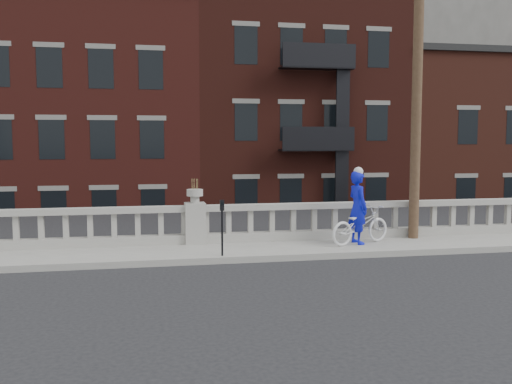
{
  "coord_description": "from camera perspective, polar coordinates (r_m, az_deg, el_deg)",
  "views": [
    {
      "loc": [
        -1.3,
        -11.35,
        2.96
      ],
      "look_at": [
        1.53,
        3.2,
        1.59
      ],
      "focal_mm": 40.0,
      "sensor_mm": 36.0,
      "label": 1
    }
  ],
  "objects": [
    {
      "name": "ground",
      "position": [
        11.81,
        -4.4,
        -9.25
      ],
      "size": [
        120.0,
        120.0,
        0.0
      ],
      "primitive_type": "plane",
      "color": "black",
      "rests_on": "ground"
    },
    {
      "name": "sidewalk",
      "position": [
        14.7,
        -5.76,
        -6.06
      ],
      "size": [
        32.0,
        2.2,
        0.15
      ],
      "primitive_type": "cube",
      "color": "gray",
      "rests_on": "ground"
    },
    {
      "name": "balustrade",
      "position": [
        15.53,
        -6.11,
        -3.33
      ],
      "size": [
        28.0,
        0.34,
        1.03
      ],
      "color": "gray",
      "rests_on": "sidewalk"
    },
    {
      "name": "planter_pedestal",
      "position": [
        15.51,
        -6.11,
        -2.64
      ],
      "size": [
        0.55,
        0.55,
        1.76
      ],
      "color": "gray",
      "rests_on": "sidewalk"
    },
    {
      "name": "lower_level",
      "position": [
        34.45,
        -7.95,
        4.68
      ],
      "size": [
        80.0,
        44.0,
        20.8
      ],
      "color": "#605E59",
      "rests_on": "ground"
    },
    {
      "name": "utility_pole",
      "position": [
        16.89,
        15.87,
        12.84
      ],
      "size": [
        1.6,
        0.28,
        10.0
      ],
      "color": "#422D1E",
      "rests_on": "sidewalk"
    },
    {
      "name": "parking_meter_c",
      "position": [
        13.76,
        -3.41,
        -2.93
      ],
      "size": [
        0.1,
        0.09,
        1.36
      ],
      "color": "black",
      "rests_on": "sidewalk"
    },
    {
      "name": "bicycle",
      "position": [
        15.63,
        10.37,
        -3.26
      ],
      "size": [
        2.06,
        1.35,
        1.02
      ],
      "primitive_type": "imported",
      "rotation": [
        0.0,
        0.0,
        1.95
      ],
      "color": "silver",
      "rests_on": "sidewalk"
    },
    {
      "name": "cyclist",
      "position": [
        15.58,
        10.14,
        -1.53
      ],
      "size": [
        0.58,
        0.78,
        1.97
      ],
      "primitive_type": "imported",
      "rotation": [
        0.0,
        0.0,
        1.73
      ],
      "color": "#0C14C0",
      "rests_on": "sidewalk"
    }
  ]
}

